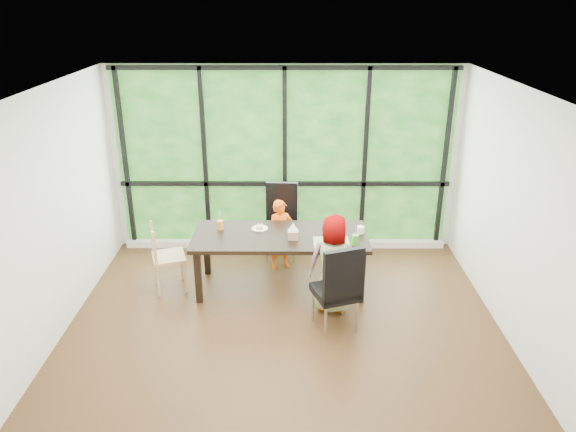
# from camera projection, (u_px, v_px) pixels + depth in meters

# --- Properties ---
(ground) EXTENTS (5.00, 5.00, 0.00)m
(ground) POSITION_uv_depth(u_px,v_px,m) (284.00, 327.00, 6.24)
(ground) COLOR black
(ground) RESTS_ON ground
(back_wall) EXTENTS (5.00, 0.00, 5.00)m
(back_wall) POSITION_uv_depth(u_px,v_px,m) (285.00, 159.00, 7.81)
(back_wall) COLOR silver
(back_wall) RESTS_ON ground
(foliage_backdrop) EXTENTS (4.80, 0.02, 2.65)m
(foliage_backdrop) POSITION_uv_depth(u_px,v_px,m) (285.00, 160.00, 7.79)
(foliage_backdrop) COLOR #144515
(foliage_backdrop) RESTS_ON back_wall
(window_mullions) EXTENTS (4.80, 0.06, 2.65)m
(window_mullions) POSITION_uv_depth(u_px,v_px,m) (285.00, 161.00, 7.75)
(window_mullions) COLOR black
(window_mullions) RESTS_ON back_wall
(window_sill) EXTENTS (4.80, 0.12, 0.10)m
(window_sill) POSITION_uv_depth(u_px,v_px,m) (285.00, 244.00, 8.21)
(window_sill) COLOR silver
(window_sill) RESTS_ON ground
(dining_table) EXTENTS (2.27, 1.09, 0.75)m
(dining_table) POSITION_uv_depth(u_px,v_px,m) (280.00, 261.00, 6.96)
(dining_table) COLOR black
(dining_table) RESTS_ON ground
(chair_window_leather) EXTENTS (0.48, 0.48, 1.08)m
(chair_window_leather) POSITION_uv_depth(u_px,v_px,m) (281.00, 222.00, 7.72)
(chair_window_leather) COLOR black
(chair_window_leather) RESTS_ON ground
(chair_interior_leather) EXTENTS (0.59, 0.59, 1.08)m
(chair_interior_leather) POSITION_uv_depth(u_px,v_px,m) (335.00, 286.00, 6.05)
(chair_interior_leather) COLOR black
(chair_interior_leather) RESTS_ON ground
(chair_end_beech) EXTENTS (0.51, 0.52, 0.90)m
(chair_end_beech) POSITION_uv_depth(u_px,v_px,m) (169.00, 257.00, 6.92)
(chair_end_beech) COLOR tan
(chair_end_beech) RESTS_ON ground
(child_toddler) EXTENTS (0.43, 0.36, 1.00)m
(child_toddler) POSITION_uv_depth(u_px,v_px,m) (281.00, 234.00, 7.44)
(child_toddler) COLOR #F95309
(child_toddler) RESTS_ON ground
(child_older) EXTENTS (0.65, 0.48, 1.22)m
(child_older) POSITION_uv_depth(u_px,v_px,m) (334.00, 264.00, 6.38)
(child_older) COLOR gray
(child_older) RESTS_ON ground
(placemat) EXTENTS (0.44, 0.32, 0.01)m
(placemat) POSITION_uv_depth(u_px,v_px,m) (331.00, 242.00, 6.61)
(placemat) COLOR tan
(placemat) RESTS_ON dining_table
(plate_far) EXTENTS (0.21, 0.21, 0.01)m
(plate_far) POSITION_uv_depth(u_px,v_px,m) (260.00, 228.00, 6.99)
(plate_far) COLOR white
(plate_far) RESTS_ON dining_table
(plate_near) EXTENTS (0.21, 0.21, 0.01)m
(plate_near) POSITION_uv_depth(u_px,v_px,m) (332.00, 242.00, 6.61)
(plate_near) COLOR white
(plate_near) RESTS_ON dining_table
(orange_cup) EXTENTS (0.08, 0.08, 0.12)m
(orange_cup) POSITION_uv_depth(u_px,v_px,m) (220.00, 225.00, 6.96)
(orange_cup) COLOR orange
(orange_cup) RESTS_ON dining_table
(green_cup) EXTENTS (0.08, 0.08, 0.13)m
(green_cup) POSITION_uv_depth(u_px,v_px,m) (355.00, 240.00, 6.53)
(green_cup) COLOR green
(green_cup) RESTS_ON dining_table
(white_mug) EXTENTS (0.09, 0.09, 0.09)m
(white_mug) POSITION_uv_depth(u_px,v_px,m) (361.00, 230.00, 6.85)
(white_mug) COLOR white
(white_mug) RESTS_ON dining_table
(tissue_box) EXTENTS (0.13, 0.13, 0.11)m
(tissue_box) POSITION_uv_depth(u_px,v_px,m) (293.00, 235.00, 6.69)
(tissue_box) COLOR tan
(tissue_box) RESTS_ON dining_table
(crepe_rolls_far) EXTENTS (0.10, 0.12, 0.04)m
(crepe_rolls_far) POSITION_uv_depth(u_px,v_px,m) (260.00, 227.00, 6.98)
(crepe_rolls_far) COLOR tan
(crepe_rolls_far) RESTS_ON plate_far
(crepe_rolls_near) EXTENTS (0.05, 0.12, 0.04)m
(crepe_rolls_near) POSITION_uv_depth(u_px,v_px,m) (332.00, 240.00, 6.60)
(crepe_rolls_near) COLOR tan
(crepe_rolls_near) RESTS_ON plate_near
(straw_white) EXTENTS (0.01, 0.04, 0.20)m
(straw_white) POSITION_uv_depth(u_px,v_px,m) (220.00, 218.00, 6.92)
(straw_white) COLOR white
(straw_white) RESTS_ON orange_cup
(straw_pink) EXTENTS (0.01, 0.04, 0.20)m
(straw_pink) POSITION_uv_depth(u_px,v_px,m) (356.00, 232.00, 6.48)
(straw_pink) COLOR pink
(straw_pink) RESTS_ON green_cup
(tissue) EXTENTS (0.12, 0.12, 0.11)m
(tissue) POSITION_uv_depth(u_px,v_px,m) (293.00, 227.00, 6.65)
(tissue) COLOR white
(tissue) RESTS_ON tissue_box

